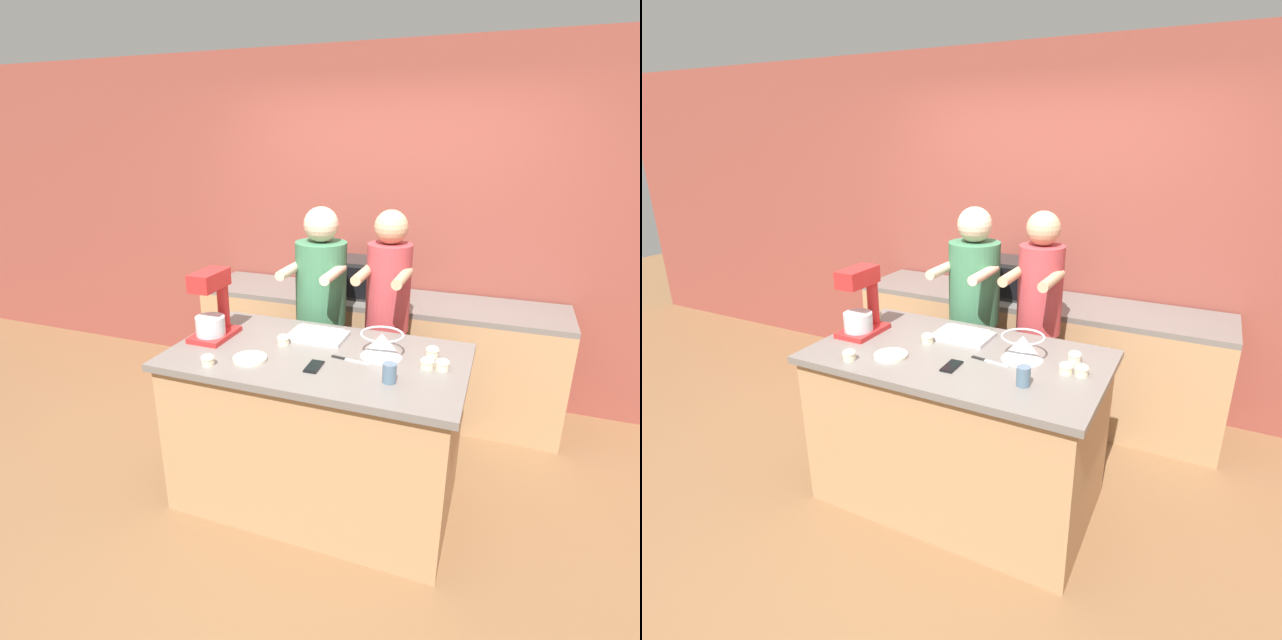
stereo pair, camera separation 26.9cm
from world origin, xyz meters
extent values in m
plane|color=brown|center=(0.00, 0.00, 0.00)|extent=(16.00, 16.00, 0.00)
cube|color=brown|center=(0.00, 1.62, 1.35)|extent=(10.00, 0.06, 2.70)
cube|color=#A87F56|center=(0.00, 0.00, 0.45)|extent=(1.54, 0.85, 0.90)
cube|color=#66605B|center=(0.00, 0.00, 0.92)|extent=(1.60, 0.90, 0.04)
cube|color=#A87F56|center=(0.00, 1.27, 0.42)|extent=(2.80, 0.60, 0.85)
cube|color=#66605B|center=(0.00, 1.27, 0.87)|extent=(2.80, 0.60, 0.04)
cylinder|color=#232328|center=(-0.25, 0.72, 0.42)|extent=(0.27, 0.27, 0.84)
cylinder|color=#38704C|center=(-0.25, 0.72, 1.12)|extent=(0.35, 0.35, 0.55)
sphere|color=#DBB293|center=(-0.25, 0.72, 1.51)|extent=(0.23, 0.23, 0.23)
cylinder|color=#DBB293|center=(-0.39, 0.55, 1.24)|extent=(0.06, 0.34, 0.06)
cylinder|color=#DBB293|center=(-0.10, 0.55, 1.24)|extent=(0.06, 0.34, 0.06)
cylinder|color=#33384C|center=(0.22, 0.72, 0.42)|extent=(0.22, 0.22, 0.85)
cylinder|color=#A8383D|center=(0.22, 0.72, 1.13)|extent=(0.29, 0.29, 0.57)
sphere|color=tan|center=(0.22, 0.72, 1.52)|extent=(0.21, 0.21, 0.21)
cylinder|color=tan|center=(0.09, 0.55, 1.26)|extent=(0.06, 0.34, 0.06)
cylinder|color=tan|center=(0.34, 0.55, 1.26)|extent=(0.06, 0.34, 0.06)
cube|color=red|center=(-0.65, 0.01, 0.95)|extent=(0.20, 0.30, 0.03)
cylinder|color=red|center=(-0.65, 0.13, 1.10)|extent=(0.07, 0.07, 0.27)
cube|color=red|center=(-0.65, 0.00, 1.29)|extent=(0.13, 0.26, 0.10)
cylinder|color=#BCBCC1|center=(-0.65, -0.03, 1.02)|extent=(0.17, 0.17, 0.11)
cone|color=#BCBCC1|center=(0.34, 0.09, 1.00)|extent=(0.23, 0.23, 0.13)
torus|color=#BCBCC1|center=(0.34, 0.09, 1.06)|extent=(0.23, 0.23, 0.01)
cube|color=#BCBCC1|center=(-0.08, 0.21, 0.95)|extent=(0.33, 0.23, 0.02)
cube|color=white|center=(-0.08, 0.21, 0.97)|extent=(0.27, 0.18, 0.02)
cube|color=black|center=(-0.17, 1.27, 1.03)|extent=(0.53, 0.34, 0.28)
cube|color=black|center=(-0.21, 1.10, 1.03)|extent=(0.36, 0.01, 0.23)
cube|color=#2D2D2D|center=(0.02, 1.10, 1.03)|extent=(0.11, 0.01, 0.23)
cube|color=black|center=(0.05, -0.17, 0.94)|extent=(0.07, 0.15, 0.01)
cube|color=black|center=(0.05, -0.17, 0.95)|extent=(0.07, 0.13, 0.00)
cylinder|color=slate|center=(0.44, -0.19, 0.98)|extent=(0.07, 0.07, 0.10)
cylinder|color=beige|center=(-0.30, -0.20, 0.94)|extent=(0.18, 0.18, 0.02)
cube|color=#BCBCC1|center=(0.24, -0.03, 0.94)|extent=(0.14, 0.03, 0.01)
cube|color=black|center=(0.13, -0.01, 0.94)|extent=(0.08, 0.03, 0.01)
cylinder|color=beige|center=(-0.48, -0.33, 0.95)|extent=(0.07, 0.07, 0.03)
ellipsoid|color=beige|center=(-0.48, -0.33, 0.97)|extent=(0.07, 0.07, 0.04)
cylinder|color=beige|center=(0.59, 0.18, 0.95)|extent=(0.07, 0.07, 0.03)
ellipsoid|color=beige|center=(0.59, 0.18, 0.97)|extent=(0.07, 0.07, 0.04)
cylinder|color=beige|center=(0.59, 0.03, 0.95)|extent=(0.07, 0.07, 0.03)
ellipsoid|color=beige|center=(0.59, 0.03, 0.97)|extent=(0.07, 0.07, 0.04)
cylinder|color=beige|center=(0.67, 0.04, 0.95)|extent=(0.07, 0.07, 0.03)
ellipsoid|color=beige|center=(0.67, 0.04, 0.97)|extent=(0.07, 0.07, 0.04)
cylinder|color=beige|center=(-0.74, 0.27, 0.95)|extent=(0.07, 0.07, 0.03)
ellipsoid|color=beige|center=(-0.74, 0.27, 0.97)|extent=(0.07, 0.07, 0.04)
cylinder|color=beige|center=(-0.23, 0.05, 0.95)|extent=(0.07, 0.07, 0.03)
ellipsoid|color=beige|center=(-0.23, 0.05, 0.97)|extent=(0.07, 0.07, 0.04)
camera|label=1|loc=(0.89, -2.32, 2.04)|focal=28.00mm
camera|label=2|loc=(1.14, -2.21, 2.04)|focal=28.00mm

